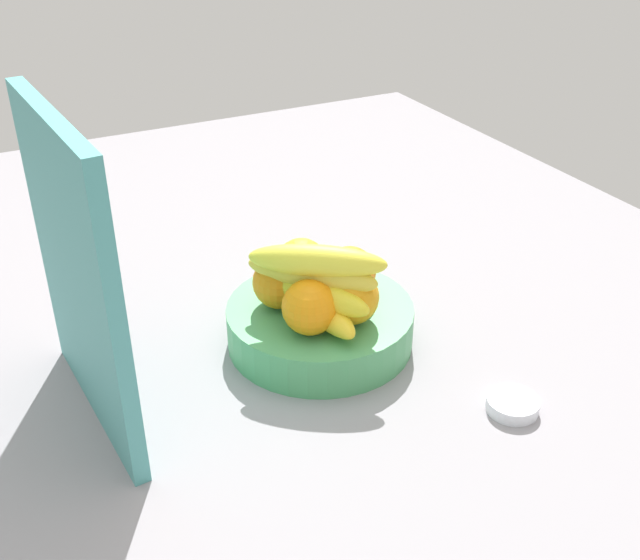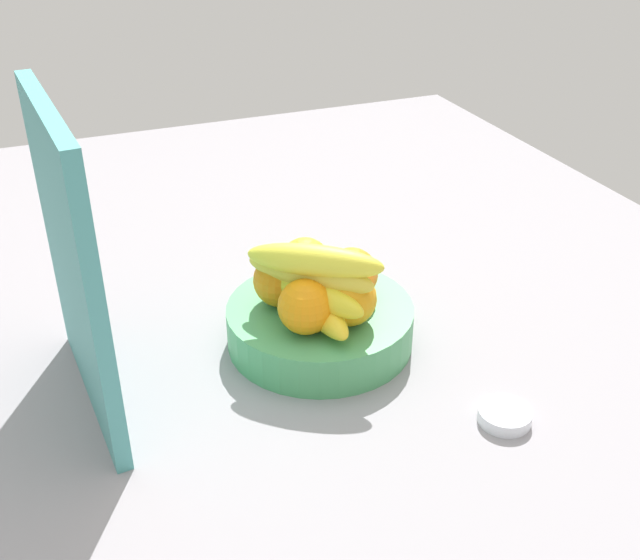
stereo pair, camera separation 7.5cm
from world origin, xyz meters
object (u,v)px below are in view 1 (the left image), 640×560
Objects in this scene: orange_center at (279,282)px; banana_bunch at (314,282)px; cutting_board at (78,277)px; orange_back_left at (310,307)px; fruit_bowl at (320,324)px; orange_front_left at (350,272)px; orange_front_right at (301,264)px; orange_back_right at (351,297)px; jar_lid at (513,405)px.

banana_bunch is (-4.90, -2.55, 1.82)cm from orange_center.
orange_back_left is at bearing -102.64° from cutting_board.
orange_center is at bearing 6.56° from orange_back_left.
fruit_bowl is 7.89cm from orange_front_left.
orange_front_left is 6.80cm from orange_front_right.
orange_front_right is at bearing 9.73° from orange_back_right.
orange_front_left is 35.23cm from cutting_board.
cutting_board is (3.88, 31.22, 9.01)cm from orange_back_right.
fruit_bowl is at bearing -92.90° from cutting_board.
fruit_bowl reaches higher than jar_lid.
cutting_board is 51.24cm from jar_lid.
jar_lid is at bearing -144.46° from orange_center.
orange_back_right is 0.40× the size of banana_bunch.
orange_front_left reaches higher than fruit_bowl.
jar_lid is (-18.31, -17.38, -8.20)cm from orange_back_left.
orange_center is 1.13× the size of jar_lid.
orange_back_left is 5.62cm from orange_back_right.
orange_front_right is at bearing 25.39° from jar_lid.
banana_bunch is at bearing 57.11° from orange_back_right.
orange_front_right and orange_back_left have the same top height.
banana_bunch is at bearing -37.16° from orange_back_left.
banana_bunch is 2.81× the size of jar_lid.
orange_back_left is 0.19× the size of cutting_board.
orange_front_right is 32.70cm from jar_lid.
cutting_board reaches higher than orange_front_right.
cutting_board is at bearing 81.91° from orange_back_left.
fruit_bowl is 26.69cm from jar_lid.
jar_lid is at bearing -136.49° from orange_back_left.
jar_lid is (-23.59, -8.96, -8.20)cm from orange_front_left.
fruit_bowl is 3.52× the size of orange_center.
orange_front_left is 1.00× the size of orange_center.
banana_bunch reaches higher than orange_back_right.
orange_center reaches higher than jar_lid.
banana_bunch is (-8.01, 2.09, 1.82)cm from orange_front_right.
orange_back_right is 1.13× the size of jar_lid.
orange_back_left is at bearing -173.44° from orange_center.
banana_bunch is 28.29cm from cutting_board.
fruit_bowl is 0.68× the size of cutting_board.
fruit_bowl is 3.52× the size of orange_front_left.
fruit_bowl is 8.07cm from orange_back_right.
orange_back_left is at bearing 122.07° from orange_front_left.
orange_front_left is at bearing -57.93° from orange_back_left.
orange_center and orange_back_right have the same top height.
orange_center is 26.60cm from cutting_board.
banana_bunch is (2.52, 3.89, 1.82)cm from orange_back_right.
orange_center and orange_back_left have the same top height.
cutting_board is (1.36, 27.32, 7.19)cm from banana_bunch.
orange_center is (-3.11, 4.63, 0.00)cm from orange_front_right.
orange_back_right is (-5.52, 2.81, 0.00)cm from orange_front_left.
fruit_bowl is 8.57cm from banana_bunch.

